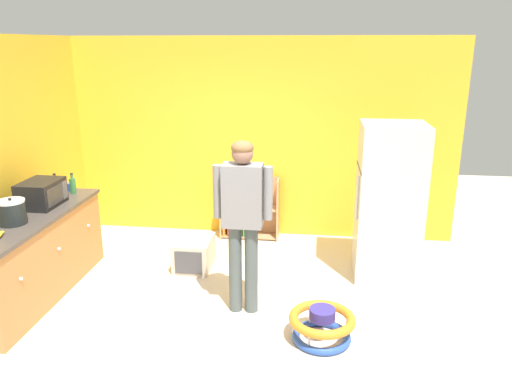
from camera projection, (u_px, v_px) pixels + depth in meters
The scene contains 15 objects.
ground_plane at pixel (236, 317), 4.88m from camera, with size 12.00×12.00×0.00m, color beige.
back_wall at pixel (263, 139), 6.70m from camera, with size 5.20×0.06×2.70m, color yellow.
left_side_wall at pixel (17, 159), 5.57m from camera, with size 0.06×2.99×2.70m, color yellow.
kitchen_counter at pixel (32, 257), 5.18m from camera, with size 0.65×2.09×0.90m.
refrigerator at pixel (389, 202), 5.54m from camera, with size 0.73×0.68×1.78m.
bookshelf at pixel (246, 211), 6.83m from camera, with size 0.80×0.28×0.85m.
standing_person at pixel (243, 212), 4.71m from camera, with size 0.57×0.22×1.75m.
baby_walker at pixel (322, 325), 4.46m from camera, with size 0.60×0.60×0.32m.
pet_carrier at pixel (194, 253), 5.93m from camera, with size 0.42×0.55×0.36m.
microwave at pixel (41, 193), 5.35m from camera, with size 0.37×0.48×0.28m.
crock_pot at pixel (12, 212), 4.81m from camera, with size 0.27×0.27×0.27m.
green_glass_bottle at pixel (73, 185), 5.81m from camera, with size 0.07×0.07×0.25m.
amber_bottle at pixel (56, 186), 5.79m from camera, with size 0.07×0.07×0.25m.
teal_cup at pixel (9, 213), 5.03m from camera, with size 0.08×0.08×0.10m, color teal.
blue_cup at pixel (71, 187), 5.91m from camera, with size 0.08×0.08×0.10m, color blue.
Camera 1 is at (0.74, -4.25, 2.61)m, focal length 34.57 mm.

